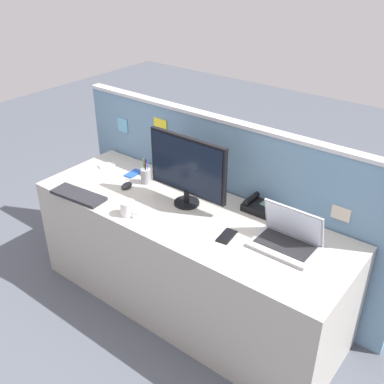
# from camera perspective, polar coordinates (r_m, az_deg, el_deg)

# --- Properties ---
(ground_plane) EXTENTS (10.00, 10.00, 0.00)m
(ground_plane) POSITION_cam_1_polar(r_m,az_deg,el_deg) (3.33, -0.55, -13.58)
(ground_plane) COLOR #4C515B
(desk) EXTENTS (2.13, 0.72, 0.76)m
(desk) POSITION_cam_1_polar(r_m,az_deg,el_deg) (3.08, -0.58, -8.44)
(desk) COLOR #ADA89E
(desk) RESTS_ON ground_plane
(cubicle_divider) EXTENTS (2.45, 0.08, 1.25)m
(cubicle_divider) POSITION_cam_1_polar(r_m,az_deg,el_deg) (3.21, 3.84, -1.41)
(cubicle_divider) COLOR #6084A3
(cubicle_divider) RESTS_ON ground_plane
(desktop_monitor) EXTENTS (0.57, 0.16, 0.46)m
(desktop_monitor) POSITION_cam_1_polar(r_m,az_deg,el_deg) (2.83, -0.59, 3.02)
(desktop_monitor) COLOR black
(desktop_monitor) RESTS_ON desk
(laptop) EXTENTS (0.35, 0.24, 0.23)m
(laptop) POSITION_cam_1_polar(r_m,az_deg,el_deg) (2.60, 11.82, -5.46)
(laptop) COLOR #9EA0A8
(laptop) RESTS_ON desk
(desk_phone) EXTENTS (0.20, 0.16, 0.08)m
(desk_phone) POSITION_cam_1_polar(r_m,az_deg,el_deg) (2.90, 8.38, -1.76)
(desk_phone) COLOR black
(desk_phone) RESTS_ON desk
(keyboard_main) EXTENTS (0.40, 0.18, 0.02)m
(keyboard_main) POSITION_cam_1_polar(r_m,az_deg,el_deg) (3.11, -13.94, -0.39)
(keyboard_main) COLOR #232328
(keyboard_main) RESTS_ON desk
(computer_mouse_right_hand) EXTENTS (0.08, 0.11, 0.03)m
(computer_mouse_right_hand) POSITION_cam_1_polar(r_m,az_deg,el_deg) (3.16, -8.12, 0.80)
(computer_mouse_right_hand) COLOR #232328
(computer_mouse_right_hand) RESTS_ON desk
(pen_cup) EXTENTS (0.07, 0.07, 0.19)m
(pen_cup) POSITION_cam_1_polar(r_m,az_deg,el_deg) (3.19, -5.77, 2.05)
(pen_cup) COLOR #99999E
(pen_cup) RESTS_ON desk
(cell_phone_black_slab) EXTENTS (0.09, 0.16, 0.01)m
(cell_phone_black_slab) POSITION_cam_1_polar(r_m,az_deg,el_deg) (2.64, 4.35, -5.49)
(cell_phone_black_slab) COLOR black
(cell_phone_black_slab) RESTS_ON desk
(cell_phone_silver_slab) EXTENTS (0.11, 0.14, 0.01)m
(cell_phone_silver_slab) POSITION_cam_1_polar(r_m,az_deg,el_deg) (3.49, -10.54, 3.30)
(cell_phone_silver_slab) COLOR #B7BAC1
(cell_phone_silver_slab) RESTS_ON desk
(cell_phone_blue_case) EXTENTS (0.08, 0.14, 0.01)m
(cell_phone_blue_case) POSITION_cam_1_polar(r_m,az_deg,el_deg) (3.34, -7.31, 2.30)
(cell_phone_blue_case) COLOR blue
(cell_phone_blue_case) RESTS_ON desk
(coffee_mug) EXTENTS (0.13, 0.09, 0.09)m
(coffee_mug) POSITION_cam_1_polar(r_m,az_deg,el_deg) (2.84, -7.97, -2.03)
(coffee_mug) COLOR white
(coffee_mug) RESTS_ON desk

